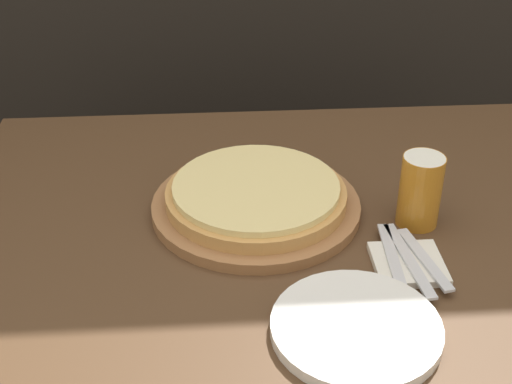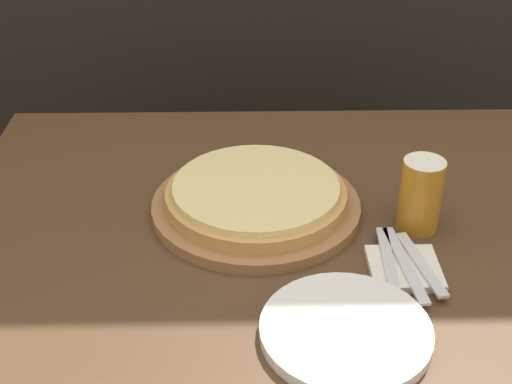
# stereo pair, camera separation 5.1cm
# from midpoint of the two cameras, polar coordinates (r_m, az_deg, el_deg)

# --- Properties ---
(dining_table) EXTENTS (1.20, 0.90, 0.73)m
(dining_table) POSITION_cam_midpoint_polar(r_m,az_deg,el_deg) (1.48, 1.55, -14.33)
(dining_table) COLOR #4C331E
(dining_table) RESTS_ON ground_plane
(pizza_on_board) EXTENTS (0.37, 0.37, 0.06)m
(pizza_on_board) POSITION_cam_midpoint_polar(r_m,az_deg,el_deg) (1.25, -1.17, -0.59)
(pizza_on_board) COLOR #99663D
(pizza_on_board) RESTS_ON dining_table
(beer_glass) EXTENTS (0.07, 0.07, 0.13)m
(beer_glass) POSITION_cam_midpoint_polar(r_m,az_deg,el_deg) (1.22, 11.87, 0.31)
(beer_glass) COLOR #B7701E
(beer_glass) RESTS_ON dining_table
(dinner_plate) EXTENTS (0.24, 0.24, 0.02)m
(dinner_plate) POSITION_cam_midpoint_polar(r_m,az_deg,el_deg) (1.02, 6.55, -10.78)
(dinner_plate) COLOR white
(dinner_plate) RESTS_ON dining_table
(napkin_stack) EXTENTS (0.11, 0.11, 0.01)m
(napkin_stack) POSITION_cam_midpoint_polar(r_m,az_deg,el_deg) (1.15, 10.83, -5.68)
(napkin_stack) COLOR silver
(napkin_stack) RESTS_ON dining_table
(fork) EXTENTS (0.03, 0.20, 0.00)m
(fork) POSITION_cam_midpoint_polar(r_m,az_deg,el_deg) (1.14, 9.65, -5.41)
(fork) COLOR silver
(fork) RESTS_ON napkin_stack
(dinner_knife) EXTENTS (0.04, 0.20, 0.00)m
(dinner_knife) POSITION_cam_midpoint_polar(r_m,az_deg,el_deg) (1.15, 10.87, -5.34)
(dinner_knife) COLOR silver
(dinner_knife) RESTS_ON napkin_stack
(spoon) EXTENTS (0.05, 0.17, 0.00)m
(spoon) POSITION_cam_midpoint_polar(r_m,az_deg,el_deg) (1.15, 12.08, -5.27)
(spoon) COLOR silver
(spoon) RESTS_ON napkin_stack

